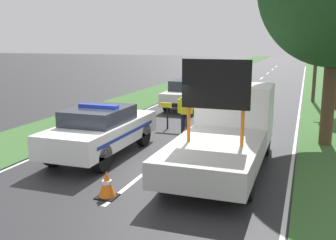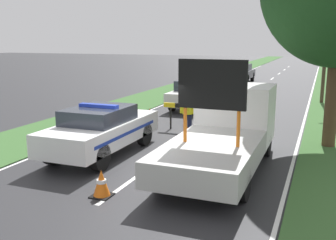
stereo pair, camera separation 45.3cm
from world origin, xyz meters
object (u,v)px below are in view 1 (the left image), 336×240
traffic_cone_near_police (235,126)px  traffic_cone_near_truck (185,133)px  traffic_cone_lane_edge (107,184)px  queued_car_hatch_blue (216,80)px  road_barrier (195,109)px  queued_car_suv_grey (231,72)px  work_truck (227,129)px  utility_pole (318,27)px  traffic_cone_centre_front (202,118)px  police_car (101,130)px  police_officer (185,110)px  queued_car_van_white (189,93)px  traffic_cone_behind_barrier (146,116)px  pedestrian_civilian (212,114)px

traffic_cone_near_police → traffic_cone_near_truck: (-1.54, -1.49, -0.06)m
traffic_cone_lane_edge → queued_car_hatch_blue: bearing=95.2°
road_barrier → queued_car_suv_grey: (-2.14, 19.18, -0.07)m
work_truck → traffic_cone_near_truck: bearing=-51.1°
utility_pole → queued_car_suv_grey: bearing=124.9°
road_barrier → traffic_cone_centre_front: (0.05, 0.95, -0.55)m
police_car → queued_car_hatch_blue: police_car is taller
traffic_cone_near_police → work_truck: bearing=-83.5°
police_officer → utility_pole: utility_pole is taller
traffic_cone_lane_edge → queued_car_van_white: 12.69m
traffic_cone_behind_barrier → road_barrier: bearing=-18.1°
traffic_cone_near_police → pedestrian_civilian: bearing=-127.9°
police_car → queued_car_suv_grey: police_car is taller
police_officer → queued_car_hatch_blue: police_officer is taller
work_truck → police_car: bearing=4.5°
traffic_cone_near_truck → traffic_cone_behind_barrier: traffic_cone_behind_barrier is taller
police_car → road_barrier: police_car is taller
police_officer → work_truck: bearing=111.1°
work_truck → pedestrian_civilian: 3.09m
pedestrian_civilian → traffic_cone_lane_edge: pedestrian_civilian is taller
police_officer → traffic_cone_centre_front: police_officer is taller
traffic_cone_near_police → queued_car_hatch_blue: size_ratio=0.15×
traffic_cone_near_police → queued_car_van_white: size_ratio=0.14×
pedestrian_civilian → queued_car_van_white: pedestrian_civilian is taller
traffic_cone_near_police → traffic_cone_near_truck: 2.15m
road_barrier → traffic_cone_lane_edge: (-0.11, -7.25, -0.58)m
pedestrian_civilian → traffic_cone_behind_barrier: bearing=147.0°
road_barrier → queued_car_van_white: (-1.83, 5.31, -0.12)m
pedestrian_civilian → queued_car_van_white: (-2.73, 6.21, -0.13)m
traffic_cone_near_police → queued_car_suv_grey: bearing=101.0°
utility_pole → traffic_cone_lane_edge: bearing=-105.4°
traffic_cone_centre_front → queued_car_suv_grey: (-2.19, 18.23, 0.48)m
pedestrian_civilian → utility_pole: utility_pole is taller
road_barrier → queued_car_hatch_blue: queued_car_hatch_blue is taller
traffic_cone_near_truck → utility_pole: bearing=68.0°
traffic_cone_near_truck → police_officer: bearing=107.8°
traffic_cone_behind_barrier → police_officer: bearing=-35.4°
utility_pole → traffic_cone_behind_barrier: bearing=-128.6°
queued_car_hatch_blue → queued_car_suv_grey: 7.07m
police_car → traffic_cone_centre_front: bearing=68.2°
police_officer → traffic_cone_near_truck: bearing=92.4°
work_truck → traffic_cone_lane_edge: work_truck is taller
work_truck → traffic_cone_behind_barrier: size_ratio=9.10×
queued_car_hatch_blue → police_officer: bearing=97.4°
traffic_cone_behind_barrier → queued_car_van_white: size_ratio=0.14×
traffic_cone_behind_barrier → police_car: bearing=-83.5°
queued_car_suv_grey → traffic_cone_centre_front: bearing=96.9°
police_car → queued_car_hatch_blue: 16.34m
traffic_cone_lane_edge → queued_car_suv_grey: queued_car_suv_grey is taller
traffic_cone_lane_edge → queued_car_van_white: size_ratio=0.14×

